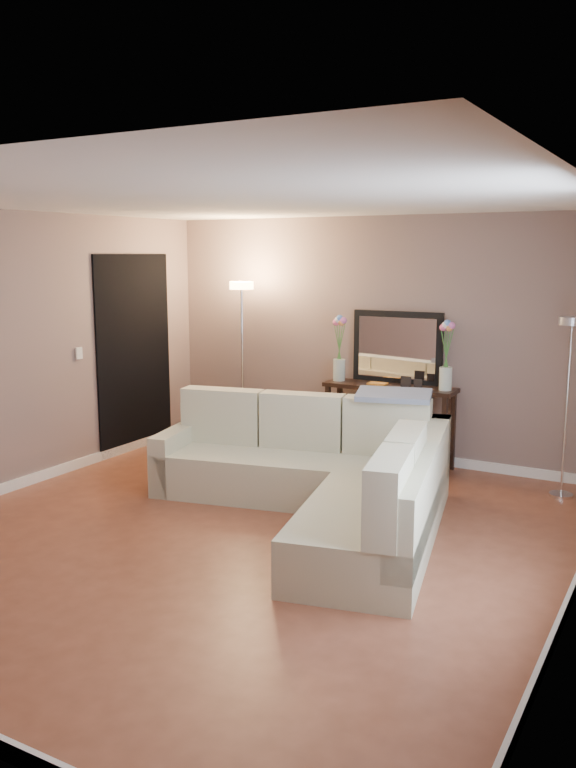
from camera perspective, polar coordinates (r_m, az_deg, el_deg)
The scene contains 20 objects.
floor at distance 6.06m, azimuth -3.78°, elevation -11.51°, with size 5.00×5.50×0.01m, color brown.
ceiling at distance 5.65m, azimuth -4.08°, elevation 13.94°, with size 5.00×5.50×0.01m, color white.
wall_back at distance 8.14m, azimuth 6.77°, elevation 3.46°, with size 5.00×0.02×2.60m, color #806962.
wall_left at distance 7.38m, azimuth -20.49°, elevation 2.24°, with size 0.02×5.50×2.60m, color #806962.
baseboard_back at distance 8.35m, azimuth 6.53°, elevation -5.10°, with size 5.00×0.03×0.10m, color white.
baseboard_left at distance 7.62m, azimuth -19.79°, elevation -7.13°, with size 0.03×5.50×0.10m, color white.
baseboard_right at distance 5.22m, azimuth 20.64°, elevation -15.14°, with size 0.03×5.50×0.10m, color white.
doorway at distance 8.57m, azimuth -11.61°, elevation 2.30°, with size 0.02×1.20×2.20m, color black.
switch_plate at distance 7.94m, azimuth -15.64°, elevation 2.27°, with size 0.02×0.08×0.12m, color white.
sectional_sofa at distance 6.41m, azimuth 2.90°, elevation -7.00°, with size 3.08×2.64×0.92m.
throw_blanket at distance 6.79m, azimuth 8.06°, elevation -0.83°, with size 0.66×0.38×0.05m, color gray.
console_table at distance 7.95m, azimuth 7.11°, elevation -2.68°, with size 1.39×0.38×0.85m.
leaning_mirror at distance 7.96m, azimuth 8.32°, elevation 2.75°, with size 0.98×0.05×0.77m.
table_decor at distance 7.81m, azimuth 7.66°, elevation -0.03°, with size 0.59×0.13×0.14m.
flower_vase_left at distance 8.03m, azimuth 3.93°, elevation 2.29°, with size 0.16×0.13×0.73m.
flower_vase_right at distance 7.61m, azimuth 11.96°, elevation 1.67°, with size 0.16×0.13×0.73m.
floor_lamp_lit at distance 8.44m, azimuth -3.52°, elevation 4.01°, with size 0.33×0.33×1.90m.
floor_lamp_unlit at distance 7.14m, azimuth 20.63°, elevation 0.93°, with size 0.25×0.25×1.65m.
charcoal_rug at distance 8.38m, azimuth -4.82°, elevation -5.32°, with size 1.24×0.93×0.02m, color black.
black_bag at distance 8.33m, azimuth -6.41°, elevation -4.77°, with size 0.35×0.25×0.23m, color black.
Camera 1 is at (3.09, -4.72, 2.21)m, focal length 35.00 mm.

